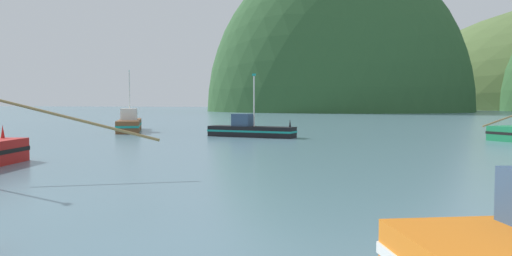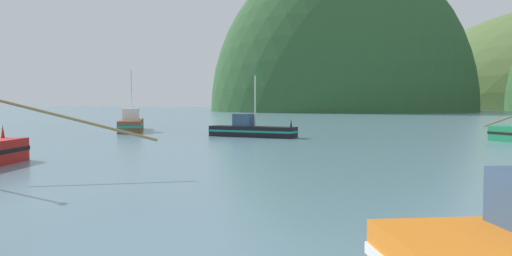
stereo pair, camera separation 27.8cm
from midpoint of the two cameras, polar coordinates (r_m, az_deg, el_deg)
The scene contains 3 objects.
hill_far_right at distance 168.27m, azimuth 9.08°, elevation 1.94°, with size 87.98×70.39×107.36m, color #2D562D.
fishing_boat_brown at distance 53.85m, azimuth -14.62°, elevation 0.46°, with size 6.78×10.22×6.52m.
fishing_boat_black at distance 43.54m, azimuth -0.87°, elevation -0.21°, with size 8.24×2.95×5.59m.
Camera 1 is at (10.32, -1.63, 3.09)m, focal length 34.45 mm.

